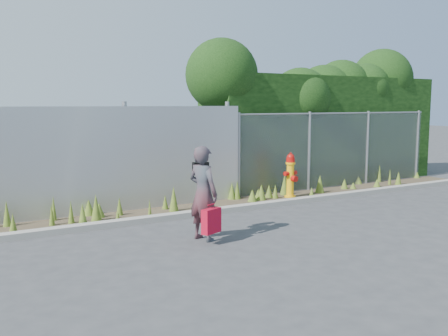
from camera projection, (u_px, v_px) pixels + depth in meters
ground at (279, 231)px, 8.85m from camera, size 80.00×80.00×0.00m
curb at (227, 210)px, 10.38m from camera, size 16.00×0.22×0.12m
weed_strip at (183, 203)px, 10.64m from camera, size 16.00×1.34×0.54m
corrugated_fence at (51, 163)px, 9.65m from camera, size 8.50×0.21×2.30m
chainlink_fence at (339, 149)px, 13.42m from camera, size 6.50×0.07×2.05m
hedge at (320, 109)px, 14.22m from camera, size 7.99×2.01×3.93m
fire_hydrant at (290, 176)px, 11.92m from camera, size 0.37×0.33×1.10m
woman at (203, 193)px, 8.21m from camera, size 0.54×0.66×1.57m
red_tote_bag at (211, 221)px, 8.01m from camera, size 0.36×0.13×0.48m
black_shoulder_bag at (201, 168)px, 8.42m from camera, size 0.27×0.11×0.20m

